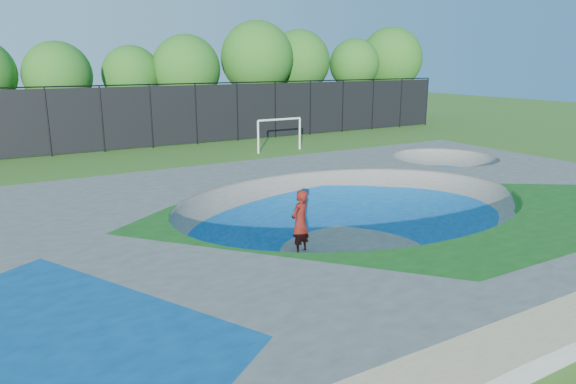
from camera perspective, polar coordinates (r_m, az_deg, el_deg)
name	(u,v)px	position (r m, az deg, el deg)	size (l,w,h in m)	color
ground	(353,246)	(15.68, 7.20, -6.02)	(120.00, 120.00, 0.00)	#39651C
skate_deck	(353,223)	(15.43, 7.29, -3.41)	(22.00, 14.00, 1.50)	gray
skater	(300,222)	(14.70, 1.36, -3.39)	(0.69, 0.45, 1.90)	red
skateboard	(300,253)	(15.00, 1.34, -6.75)	(0.78, 0.22, 0.05)	black
soccer_goal	(279,129)	(31.71, -0.96, 7.06)	(3.06, 0.12, 2.02)	white
fence	(151,115)	(33.98, -14.97, 8.25)	(48.09, 0.09, 4.04)	black
treeline	(180,64)	(39.81, -11.91, 13.76)	(53.04, 6.90, 8.54)	#473423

